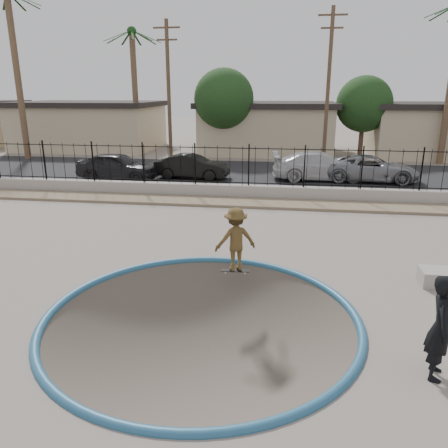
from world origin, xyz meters
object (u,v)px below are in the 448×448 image
skateboard (235,271)px  car_a (117,166)px  skater (236,243)px  car_b (192,166)px  videographer (441,327)px  car_d (371,168)px  car_c (320,166)px

skateboard → car_a: 14.26m
skater → car_b: (-3.99, 12.77, -0.16)m
videographer → skateboard: bearing=59.1°
videographer → car_d: size_ratio=0.38×
skater → car_b: bearing=-96.0°
skater → car_d: skater is taller
car_a → car_d: car_a is taller
car_b → car_d: size_ratio=0.81×
skateboard → car_c: 13.78m
car_c → car_a: bearing=93.2°
car_c → skateboard: bearing=162.0°
videographer → car_d: (1.83, 17.39, -0.21)m
skater → videographer: size_ratio=0.92×
car_b → car_c: bearing=-81.3°
skateboard → car_c: (3.11, 13.40, 0.74)m
skateboard → car_b: size_ratio=0.20×
car_d → car_b: bearing=96.5°
car_a → car_d: size_ratio=0.88×
skateboard → car_a: bearing=119.5°
videographer → car_b: size_ratio=0.46×
skater → videographer: bearing=111.8°
skater → car_a: 14.24m
skater → videographer: (4.01, -3.99, 0.08)m
skateboard → videographer: size_ratio=0.42×
skateboard → skater: bearing=-108.6°
skateboard → videographer: 5.73m
skateboard → car_b: 13.40m
skateboard → car_c: car_c is taller
car_a → car_b: car_a is taller
skater → car_a: size_ratio=0.39×
skateboard → car_a: (-7.98, 11.80, 0.74)m
car_a → car_d: (13.82, 1.60, -0.05)m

